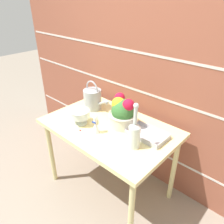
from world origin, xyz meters
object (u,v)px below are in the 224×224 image
Objects in this scene: glass_decanter at (134,133)px; wire_tray at (147,135)px; figurine_vase at (96,126)px; flower_planter at (123,112)px; watering_can at (93,99)px; crystal_pedestal_bowl at (80,115)px.

wire_tray is at bearing 91.35° from glass_decanter.
figurine_vase is 0.51× the size of wire_tray.
glass_decanter reaches higher than flower_planter.
flower_planter is (0.41, -0.04, 0.02)m from watering_can.
glass_decanter is at bearing -17.54° from watering_can.
watering_can is 0.67m from wire_tray.
wire_tray is at bearing -2.54° from watering_can.
crystal_pedestal_bowl is 0.59m from wire_tray.
crystal_pedestal_bowl is 0.20m from figurine_vase.
flower_planter is 0.25m from figurine_vase.
crystal_pedestal_bowl is (0.13, -0.27, -0.02)m from watering_can.
wire_tray is (0.25, 0.01, -0.11)m from flower_planter.
glass_decanter is at bearing 10.34° from figurine_vase.
watering_can is 0.88× the size of glass_decanter.
flower_planter is 0.76× the size of glass_decanter.
flower_planter is 0.31m from glass_decanter.
wire_tray is (0.34, 0.24, -0.05)m from figurine_vase.
figurine_vase is at bearing -144.16° from wire_tray.
flower_planter is at bearing 69.49° from figurine_vase.
flower_planter is at bearing -5.65° from watering_can.
flower_planter is (0.28, 0.22, 0.04)m from crystal_pedestal_bowl.
flower_planter is at bearing 38.27° from crystal_pedestal_bowl.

